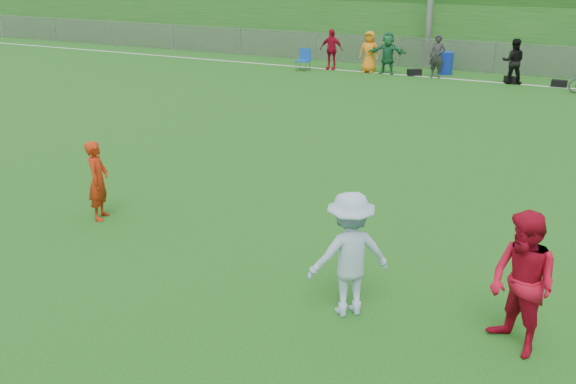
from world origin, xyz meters
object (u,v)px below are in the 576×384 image
Objects in this scene: player_blue at (349,255)px; recycling_bin at (446,63)px; player_red_center at (522,284)px; player_red_left at (98,180)px.

recycling_bin is (-2.96, 19.28, -0.44)m from player_blue.
player_red_center reaches higher than player_blue.
player_red_left is 0.85× the size of player_blue.
player_blue is 1.97× the size of recycling_bin.
player_red_center is at bearing 141.57° from player_blue.
player_red_left is at bearing -147.81° from player_red_center.
player_blue reaches higher than player_red_left.
recycling_bin is at bearing -121.55° from player_blue.
player_red_left is 18.27m from recycling_bin.
player_red_center is at bearing -74.93° from recycling_bin.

